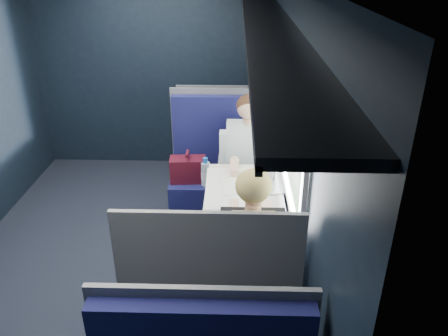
{
  "coord_description": "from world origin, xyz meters",
  "views": [
    {
      "loc": [
        0.99,
        -3.04,
        2.46
      ],
      "look_at": [
        0.9,
        0.0,
        0.95
      ],
      "focal_mm": 35.0,
      "sensor_mm": 36.0,
      "label": 1
    }
  ],
  "objects_px": {
    "woman": "(251,247)",
    "laptop": "(283,177)",
    "table": "(240,200)",
    "man": "(247,157)",
    "seat_bay_far": "(212,300)",
    "seat_bay_near": "(220,176)",
    "seat_row_front": "(224,142)",
    "bottle_small": "(272,170)",
    "cup": "(269,165)"
  },
  "relations": [
    {
      "from": "woman",
      "to": "laptop",
      "type": "xyz_separation_m",
      "value": [
        0.28,
        0.84,
        0.08
      ]
    },
    {
      "from": "table",
      "to": "laptop",
      "type": "distance_m",
      "value": 0.4
    },
    {
      "from": "man",
      "to": "seat_bay_far",
      "type": "bearing_deg",
      "value": -99.03
    },
    {
      "from": "seat_bay_near",
      "to": "seat_bay_far",
      "type": "distance_m",
      "value": 1.74
    },
    {
      "from": "seat_bay_near",
      "to": "laptop",
      "type": "height_order",
      "value": "seat_bay_near"
    },
    {
      "from": "table",
      "to": "seat_row_front",
      "type": "bearing_deg",
      "value": 95.8
    },
    {
      "from": "man",
      "to": "laptop",
      "type": "height_order",
      "value": "man"
    },
    {
      "from": "seat_bay_near",
      "to": "seat_bay_far",
      "type": "relative_size",
      "value": 1.0
    },
    {
      "from": "bottle_small",
      "to": "table",
      "type": "bearing_deg",
      "value": -140.6
    },
    {
      "from": "table",
      "to": "woman",
      "type": "bearing_deg",
      "value": -84.55
    },
    {
      "from": "cup",
      "to": "man",
      "type": "bearing_deg",
      "value": 122.0
    },
    {
      "from": "table",
      "to": "seat_row_front",
      "type": "distance_m",
      "value": 1.82
    },
    {
      "from": "table",
      "to": "laptop",
      "type": "height_order",
      "value": "laptop"
    },
    {
      "from": "seat_row_front",
      "to": "bottle_small",
      "type": "bearing_deg",
      "value": -74.28
    },
    {
      "from": "woman",
      "to": "cup",
      "type": "height_order",
      "value": "woman"
    },
    {
      "from": "cup",
      "to": "table",
      "type": "bearing_deg",
      "value": -121.5
    },
    {
      "from": "seat_bay_far",
      "to": "laptop",
      "type": "bearing_deg",
      "value": 62.1
    },
    {
      "from": "bottle_small",
      "to": "cup",
      "type": "relative_size",
      "value": 2.52
    },
    {
      "from": "seat_bay_near",
      "to": "seat_row_front",
      "type": "relative_size",
      "value": 1.09
    },
    {
      "from": "seat_bay_near",
      "to": "cup",
      "type": "height_order",
      "value": "seat_bay_near"
    },
    {
      "from": "cup",
      "to": "seat_bay_near",
      "type": "bearing_deg",
      "value": 134.17
    },
    {
      "from": "seat_bay_near",
      "to": "laptop",
      "type": "xyz_separation_m",
      "value": [
        0.55,
        -0.74,
        0.39
      ]
    },
    {
      "from": "seat_bay_near",
      "to": "man",
      "type": "bearing_deg",
      "value": -32.49
    },
    {
      "from": "man",
      "to": "woman",
      "type": "bearing_deg",
      "value": -90.0
    },
    {
      "from": "man",
      "to": "bottle_small",
      "type": "height_order",
      "value": "man"
    },
    {
      "from": "woman",
      "to": "cup",
      "type": "relative_size",
      "value": 16.63
    },
    {
      "from": "seat_bay_near",
      "to": "man",
      "type": "relative_size",
      "value": 0.95
    },
    {
      "from": "seat_bay_near",
      "to": "woman",
      "type": "relative_size",
      "value": 0.95
    },
    {
      "from": "seat_bay_near",
      "to": "cup",
      "type": "xyz_separation_m",
      "value": [
        0.45,
        -0.46,
        0.36
      ]
    },
    {
      "from": "seat_bay_near",
      "to": "cup",
      "type": "bearing_deg",
      "value": -45.83
    },
    {
      "from": "man",
      "to": "woman",
      "type": "xyz_separation_m",
      "value": [
        0.0,
        -1.41,
        0.01
      ]
    },
    {
      "from": "seat_bay_far",
      "to": "cup",
      "type": "relative_size",
      "value": 15.85
    },
    {
      "from": "seat_bay_far",
      "to": "woman",
      "type": "distance_m",
      "value": 0.43
    },
    {
      "from": "seat_bay_far",
      "to": "woman",
      "type": "height_order",
      "value": "woman"
    },
    {
      "from": "seat_bay_far",
      "to": "man",
      "type": "xyz_separation_m",
      "value": [
        0.25,
        1.57,
        0.3
      ]
    },
    {
      "from": "table",
      "to": "bottle_small",
      "type": "relative_size",
      "value": 5.0
    },
    {
      "from": "seat_row_front",
      "to": "man",
      "type": "relative_size",
      "value": 0.88
    },
    {
      "from": "seat_bay_far",
      "to": "man",
      "type": "height_order",
      "value": "man"
    },
    {
      "from": "table",
      "to": "seat_bay_far",
      "type": "distance_m",
      "value": 0.93
    },
    {
      "from": "seat_row_front",
      "to": "woman",
      "type": "xyz_separation_m",
      "value": [
        0.25,
        -2.5,
        0.32
      ]
    },
    {
      "from": "man",
      "to": "laptop",
      "type": "distance_m",
      "value": 0.64
    },
    {
      "from": "seat_bay_near",
      "to": "bottle_small",
      "type": "relative_size",
      "value": 6.3
    },
    {
      "from": "seat_bay_far",
      "to": "laptop",
      "type": "xyz_separation_m",
      "value": [
        0.53,
        1.01,
        0.4
      ]
    },
    {
      "from": "table",
      "to": "seat_bay_near",
      "type": "relative_size",
      "value": 0.79
    },
    {
      "from": "table",
      "to": "seat_row_front",
      "type": "xyz_separation_m",
      "value": [
        -0.18,
        1.8,
        -0.25
      ]
    },
    {
      "from": "woman",
      "to": "laptop",
      "type": "distance_m",
      "value": 0.89
    },
    {
      "from": "bottle_small",
      "to": "cup",
      "type": "height_order",
      "value": "bottle_small"
    },
    {
      "from": "table",
      "to": "seat_bay_far",
      "type": "xyz_separation_m",
      "value": [
        -0.18,
        -0.87,
        -0.25
      ]
    },
    {
      "from": "seat_row_front",
      "to": "cup",
      "type": "height_order",
      "value": "seat_row_front"
    },
    {
      "from": "seat_row_front",
      "to": "bottle_small",
      "type": "relative_size",
      "value": 5.8
    }
  ]
}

